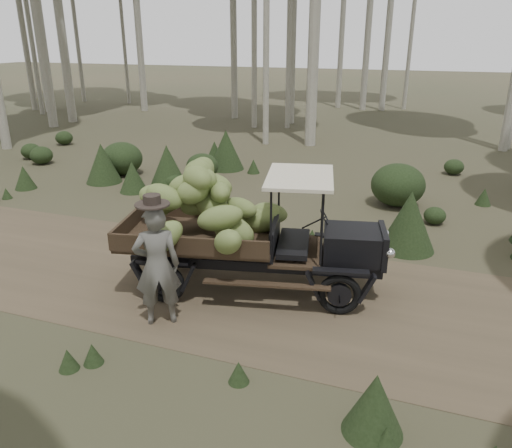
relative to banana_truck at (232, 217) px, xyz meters
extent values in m
plane|color=#473D2B|center=(-1.93, -0.07, -1.27)|extent=(120.00, 120.00, 0.00)
cube|color=brown|center=(-1.93, -0.07, -1.26)|extent=(70.00, 4.00, 0.01)
cube|color=black|center=(1.93, 0.40, -0.37)|extent=(1.05, 1.02, 0.49)
cube|color=black|center=(2.41, 0.50, -0.37)|extent=(0.28, 0.89, 0.55)
cube|color=black|center=(0.71, 0.13, -0.28)|extent=(0.34, 1.24, 0.49)
cube|color=#38281C|center=(-0.52, -0.13, -0.37)|extent=(2.79, 2.10, 0.07)
cube|color=#38281C|center=(-0.69, 0.65, -0.21)|extent=(2.46, 0.58, 0.29)
cube|color=#38281C|center=(-0.34, -0.92, -0.21)|extent=(2.46, 0.58, 0.29)
cube|color=#38281C|center=(-1.74, -0.40, -0.21)|extent=(0.39, 1.59, 0.29)
cube|color=beige|center=(1.08, 0.21, 0.72)|extent=(1.33, 1.70, 0.05)
cube|color=black|center=(0.33, 0.40, -0.71)|extent=(4.04, 0.96, 0.16)
cube|color=black|center=(0.47, -0.27, -0.71)|extent=(4.04, 0.96, 0.16)
torus|color=black|center=(1.61, 1.06, -0.93)|extent=(0.69, 0.26, 0.68)
torus|color=black|center=(1.91, -0.34, -0.93)|extent=(0.69, 0.26, 0.68)
torus|color=black|center=(-1.10, 0.47, -0.93)|extent=(0.69, 0.26, 0.68)
torus|color=black|center=(-0.80, -0.93, -0.93)|extent=(0.69, 0.26, 0.68)
sphere|color=beige|center=(2.40, 0.91, -0.33)|extent=(0.16, 0.16, 0.16)
sphere|color=beige|center=(2.57, 0.12, -0.33)|extent=(0.16, 0.16, 0.16)
ellipsoid|color=olive|center=(0.39, 0.55, -0.13)|extent=(0.75, 0.47, 0.57)
ellipsoid|color=olive|center=(-0.33, -0.05, 0.18)|extent=(0.97, 0.77, 0.70)
ellipsoid|color=olive|center=(-0.53, -0.31, 0.47)|extent=(0.74, 0.60, 0.57)
ellipsoid|color=olive|center=(-0.56, -0.01, 0.68)|extent=(0.45, 0.85, 0.67)
ellipsoid|color=olive|center=(0.35, 0.39, -0.17)|extent=(0.78, 0.47, 0.55)
ellipsoid|color=olive|center=(-0.64, 0.14, 0.10)|extent=(0.84, 0.62, 0.53)
ellipsoid|color=olive|center=(-0.38, 0.06, 0.48)|extent=(0.80, 0.48, 0.52)
ellipsoid|color=olive|center=(-0.52, -0.04, 0.60)|extent=(0.67, 0.60, 0.38)
ellipsoid|color=olive|center=(0.03, 0.46, -0.19)|extent=(0.42, 0.68, 0.46)
ellipsoid|color=olive|center=(0.00, -0.48, 0.14)|extent=(0.89, 0.55, 0.58)
ellipsoid|color=olive|center=(-0.95, -0.50, 0.39)|extent=(0.75, 0.45, 0.57)
ellipsoid|color=olive|center=(-0.46, -0.09, 0.60)|extent=(0.77, 0.71, 0.54)
ellipsoid|color=olive|center=(0.45, 0.70, -0.11)|extent=(0.78, 0.82, 0.57)
ellipsoid|color=olive|center=(-1.19, -0.27, 0.14)|extent=(0.51, 0.70, 0.52)
ellipsoid|color=olive|center=(-0.80, -0.09, 0.45)|extent=(0.77, 0.55, 0.61)
ellipsoid|color=olive|center=(-0.55, -0.06, 0.69)|extent=(0.62, 0.73, 0.54)
ellipsoid|color=olive|center=(0.15, -0.30, -0.12)|extent=(0.90, 0.56, 0.65)
ellipsoid|color=olive|center=(-1.39, 0.05, 0.14)|extent=(0.93, 0.75, 0.69)
ellipsoid|color=olive|center=(-0.17, -0.09, 0.43)|extent=(0.67, 0.77, 0.43)
ellipsoid|color=olive|center=(-0.47, -0.26, 0.68)|extent=(0.73, 0.65, 0.43)
ellipsoid|color=olive|center=(-0.44, 0.39, -0.15)|extent=(0.62, 0.79, 0.50)
ellipsoid|color=olive|center=(0.08, 0.18, 0.11)|extent=(0.67, 0.39, 0.40)
ellipsoid|color=olive|center=(-0.69, -1.04, -0.07)|extent=(0.79, 0.86, 0.68)
ellipsoid|color=olive|center=(0.28, -0.83, -0.09)|extent=(0.79, 0.77, 0.63)
imported|color=#5C5A54|center=(-0.58, -1.46, -0.34)|extent=(0.81, 0.73, 1.85)
cylinder|color=#2D241F|center=(-0.58, -1.46, 0.61)|extent=(0.68, 0.68, 0.02)
cylinder|color=#2D241F|center=(-0.58, -1.46, 0.67)|extent=(0.34, 0.34, 0.15)
cone|color=#233319|center=(4.36, 6.21, -1.05)|extent=(0.40, 0.40, 0.44)
ellipsoid|color=#233319|center=(3.68, 9.14, -1.02)|extent=(0.59, 0.59, 0.47)
cone|color=#233319|center=(-3.97, 4.88, -0.65)|extent=(1.10, 1.10, 1.22)
ellipsoid|color=#233319|center=(3.22, 4.35, -1.06)|extent=(0.50, 0.50, 0.40)
cone|color=#233319|center=(2.73, -2.66, -0.89)|extent=(0.67, 0.67, 0.75)
ellipsoid|color=#233319|center=(2.28, 5.41, -0.72)|extent=(1.34, 1.34, 1.07)
ellipsoid|color=#233319|center=(-10.24, 6.37, -0.99)|extent=(0.67, 0.67, 0.54)
cone|color=#233319|center=(-3.80, 7.69, -0.86)|extent=(0.73, 0.73, 0.81)
cone|color=#233319|center=(-2.24, 7.19, -1.04)|extent=(0.40, 0.40, 0.44)
ellipsoid|color=#233319|center=(-9.35, 5.89, -0.97)|extent=(0.74, 0.74, 0.59)
cone|color=#233319|center=(-7.72, 3.41, -0.94)|extent=(0.59, 0.59, 0.66)
cone|color=#233319|center=(-4.69, 4.20, -0.84)|extent=(0.77, 0.77, 0.86)
ellipsoid|color=#233319|center=(-5.99, 5.64, -0.75)|extent=(1.26, 1.26, 1.00)
cone|color=#233319|center=(-6.04, 4.73, -0.69)|extent=(1.03, 1.03, 1.15)
ellipsoid|color=#233319|center=(-3.81, 4.76, -1.03)|extent=(0.59, 0.59, 0.47)
cone|color=#233319|center=(2.72, 2.63, -0.65)|extent=(1.10, 1.10, 1.23)
ellipsoid|color=#233319|center=(-10.78, 8.74, -0.99)|extent=(0.66, 0.66, 0.53)
ellipsoid|color=#233319|center=(-3.45, 6.01, -0.87)|extent=(0.96, 0.96, 0.77)
cone|color=#233319|center=(-3.25, 7.39, -0.63)|extent=(1.14, 1.14, 1.27)
cone|color=#233319|center=(-7.51, 2.51, -1.12)|extent=(0.27, 0.27, 0.30)
cone|color=#233319|center=(-2.08, 2.51, -1.12)|extent=(0.27, 0.27, 0.30)
cone|color=#233319|center=(1.05, -2.38, -1.12)|extent=(0.27, 0.27, 0.30)
cone|color=#233319|center=(2.92, -2.60, -1.12)|extent=(0.27, 0.27, 0.30)
cone|color=#233319|center=(-1.12, -2.89, -1.12)|extent=(0.27, 0.27, 0.30)
cone|color=#233319|center=(2.96, 2.45, -1.12)|extent=(0.27, 0.27, 0.30)
cone|color=#233319|center=(-1.50, 2.05, -1.12)|extent=(0.27, 0.27, 0.30)
cone|color=#233319|center=(-3.52, 2.53, -1.12)|extent=(0.27, 0.27, 0.30)
cone|color=#233319|center=(-0.34, 2.71, -1.12)|extent=(0.27, 0.27, 0.30)
cone|color=#233319|center=(0.84, 2.30, -1.12)|extent=(0.27, 0.27, 0.30)
cone|color=#233319|center=(2.90, -2.88, -1.12)|extent=(0.27, 0.27, 0.30)
cone|color=#233319|center=(-0.90, -2.68, -1.12)|extent=(0.27, 0.27, 0.30)
cone|color=#233319|center=(1.75, 2.74, -1.12)|extent=(0.27, 0.27, 0.30)
camera|label=1|loc=(2.99, -7.15, 2.80)|focal=35.00mm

